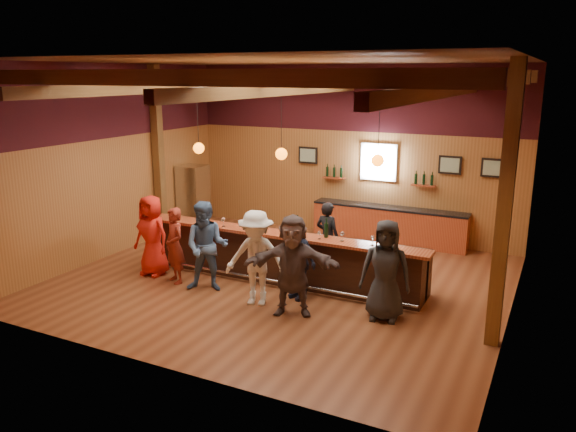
% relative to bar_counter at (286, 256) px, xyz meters
% --- Properties ---
extents(room, '(9.04, 9.00, 4.52)m').
position_rel_bar_counter_xyz_m(room, '(-0.02, -0.09, 2.69)').
color(room, brown).
rests_on(room, ground).
extents(bar_counter, '(6.30, 1.07, 1.11)m').
position_rel_bar_counter_xyz_m(bar_counter, '(0.00, 0.00, 0.00)').
color(bar_counter, black).
rests_on(bar_counter, ground).
extents(back_bar_cabinet, '(4.00, 0.52, 0.95)m').
position_rel_bar_counter_xyz_m(back_bar_cabinet, '(1.18, 3.57, -0.05)').
color(back_bar_cabinet, maroon).
rests_on(back_bar_cabinet, ground).
extents(window, '(0.95, 0.09, 0.95)m').
position_rel_bar_counter_xyz_m(window, '(0.78, 3.80, 1.53)').
color(window, silver).
rests_on(window, room).
extents(framed_pictures, '(5.35, 0.05, 0.45)m').
position_rel_bar_counter_xyz_m(framed_pictures, '(1.65, 3.79, 1.58)').
color(framed_pictures, black).
rests_on(framed_pictures, room).
extents(wine_shelves, '(3.00, 0.18, 0.30)m').
position_rel_bar_counter_xyz_m(wine_shelves, '(0.78, 3.73, 1.10)').
color(wine_shelves, maroon).
rests_on(wine_shelves, room).
extents(pendant_lights, '(4.24, 0.24, 1.37)m').
position_rel_bar_counter_xyz_m(pendant_lights, '(-0.02, -0.15, 2.19)').
color(pendant_lights, black).
rests_on(pendant_lights, room).
extents(stainless_fridge, '(0.70, 0.70, 1.80)m').
position_rel_bar_counter_xyz_m(stainless_fridge, '(-4.12, 2.45, 0.38)').
color(stainless_fridge, silver).
rests_on(stainless_fridge, ground).
extents(customer_orange, '(0.89, 0.61, 1.76)m').
position_rel_bar_counter_xyz_m(customer_orange, '(-2.71, -1.02, 0.36)').
color(customer_orange, red).
rests_on(customer_orange, ground).
extents(customer_redvest, '(0.69, 0.61, 1.60)m').
position_rel_bar_counter_xyz_m(customer_redvest, '(-1.98, -1.19, 0.28)').
color(customer_redvest, maroon).
rests_on(customer_redvest, ground).
extents(customer_denim, '(1.08, 0.97, 1.83)m').
position_rel_bar_counter_xyz_m(customer_denim, '(-1.13, -1.26, 0.39)').
color(customer_denim, '#486791').
rests_on(customer_denim, ground).
extents(customer_white, '(1.30, 0.92, 1.83)m').
position_rel_bar_counter_xyz_m(customer_white, '(0.11, -1.44, 0.39)').
color(customer_white, white).
rests_on(customer_white, ground).
extents(customer_navy, '(0.96, 0.70, 1.51)m').
position_rel_bar_counter_xyz_m(customer_navy, '(0.70, -0.81, 0.23)').
color(customer_navy, '#1A2035').
rests_on(customer_navy, ground).
extents(customer_brown, '(1.81, 1.10, 1.86)m').
position_rel_bar_counter_xyz_m(customer_brown, '(0.92, -1.54, 0.41)').
color(customer_brown, '#554544').
rests_on(customer_brown, ground).
extents(customer_dark, '(0.97, 0.71, 1.82)m').
position_rel_bar_counter_xyz_m(customer_dark, '(2.47, -1.01, 0.39)').
color(customer_dark, black).
rests_on(customer_dark, ground).
extents(bartender, '(0.63, 0.47, 1.56)m').
position_rel_bar_counter_xyz_m(bartender, '(0.59, 0.87, 0.26)').
color(bartender, black).
rests_on(bartender, ground).
extents(ice_bucket, '(0.23, 0.23, 0.25)m').
position_rel_bar_counter_xyz_m(ice_bucket, '(0.29, -0.28, 0.71)').
color(ice_bucket, brown).
rests_on(ice_bucket, bar_counter).
extents(bottle_a, '(0.08, 0.08, 0.39)m').
position_rel_bar_counter_xyz_m(bottle_a, '(0.38, -0.22, 0.74)').
color(bottle_a, black).
rests_on(bottle_a, bar_counter).
extents(bottle_b, '(0.09, 0.09, 0.39)m').
position_rel_bar_counter_xyz_m(bottle_b, '(1.01, -0.21, 0.74)').
color(bottle_b, black).
rests_on(bottle_b, bar_counter).
extents(glass_a, '(0.08, 0.08, 0.18)m').
position_rel_bar_counter_xyz_m(glass_a, '(-2.73, -0.28, 0.72)').
color(glass_a, silver).
rests_on(glass_a, bar_counter).
extents(glass_b, '(0.08, 0.08, 0.17)m').
position_rel_bar_counter_xyz_m(glass_b, '(-1.78, -0.35, 0.71)').
color(glass_b, silver).
rests_on(glass_b, bar_counter).
extents(glass_c, '(0.08, 0.08, 0.17)m').
position_rel_bar_counter_xyz_m(glass_c, '(-1.74, -0.23, 0.71)').
color(glass_c, silver).
rests_on(glass_c, bar_counter).
extents(glass_d, '(0.09, 0.09, 0.20)m').
position_rel_bar_counter_xyz_m(glass_d, '(-1.26, -0.43, 0.73)').
color(glass_d, silver).
rests_on(glass_d, bar_counter).
extents(glass_e, '(0.07, 0.07, 0.17)m').
position_rel_bar_counter_xyz_m(glass_e, '(-0.41, -0.23, 0.71)').
color(glass_e, silver).
rests_on(glass_e, bar_counter).
extents(glass_f, '(0.07, 0.07, 0.16)m').
position_rel_bar_counter_xyz_m(glass_f, '(0.93, -0.37, 0.70)').
color(glass_f, silver).
rests_on(glass_f, bar_counter).
extents(glass_g, '(0.09, 0.09, 0.20)m').
position_rel_bar_counter_xyz_m(glass_g, '(1.38, -0.31, 0.73)').
color(glass_g, silver).
rests_on(glass_g, bar_counter).
extents(glass_h, '(0.09, 0.09, 0.20)m').
position_rel_bar_counter_xyz_m(glass_h, '(2.00, -0.31, 0.73)').
color(glass_h, silver).
rests_on(glass_h, bar_counter).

